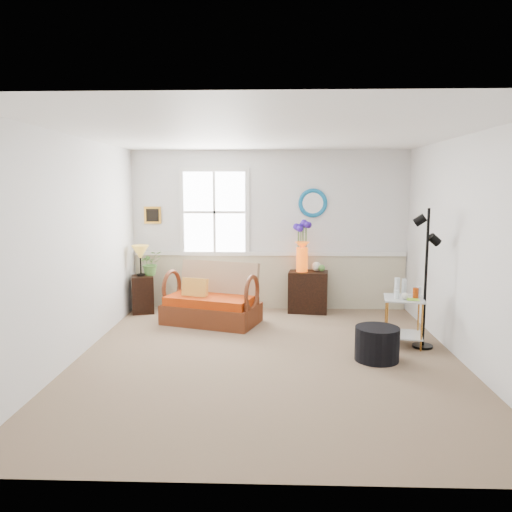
{
  "coord_description": "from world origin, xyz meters",
  "views": [
    {
      "loc": [
        0.06,
        -5.65,
        2.01
      ],
      "look_at": [
        -0.16,
        0.62,
        1.14
      ],
      "focal_mm": 35.0,
      "sensor_mm": 36.0,
      "label": 1
    }
  ],
  "objects_px": {
    "side_table": "(403,322)",
    "ottoman": "(377,344)",
    "loveseat": "(211,294)",
    "floor_lamp": "(426,279)",
    "lamp_stand": "(143,294)",
    "cabinet": "(308,292)"
  },
  "relations": [
    {
      "from": "loveseat",
      "to": "lamp_stand",
      "type": "height_order",
      "value": "loveseat"
    },
    {
      "from": "loveseat",
      "to": "lamp_stand",
      "type": "relative_size",
      "value": 2.26
    },
    {
      "from": "loveseat",
      "to": "side_table",
      "type": "height_order",
      "value": "loveseat"
    },
    {
      "from": "cabinet",
      "to": "ottoman",
      "type": "xyz_separation_m",
      "value": [
        0.65,
        -2.26,
        -0.13
      ]
    },
    {
      "from": "lamp_stand",
      "to": "ottoman",
      "type": "height_order",
      "value": "lamp_stand"
    },
    {
      "from": "loveseat",
      "to": "ottoman",
      "type": "relative_size",
      "value": 2.64
    },
    {
      "from": "lamp_stand",
      "to": "floor_lamp",
      "type": "height_order",
      "value": "floor_lamp"
    },
    {
      "from": "loveseat",
      "to": "ottoman",
      "type": "height_order",
      "value": "loveseat"
    },
    {
      "from": "loveseat",
      "to": "floor_lamp",
      "type": "distance_m",
      "value": 3.03
    },
    {
      "from": "side_table",
      "to": "loveseat",
      "type": "bearing_deg",
      "value": 159.47
    },
    {
      "from": "floor_lamp",
      "to": "side_table",
      "type": "bearing_deg",
      "value": 178.67
    },
    {
      "from": "cabinet",
      "to": "side_table",
      "type": "xyz_separation_m",
      "value": [
        1.09,
        -1.68,
        -0.02
      ]
    },
    {
      "from": "loveseat",
      "to": "ottoman",
      "type": "xyz_separation_m",
      "value": [
        2.13,
        -1.54,
        -0.25
      ]
    },
    {
      "from": "loveseat",
      "to": "floor_lamp",
      "type": "height_order",
      "value": "floor_lamp"
    },
    {
      "from": "floor_lamp",
      "to": "ottoman",
      "type": "bearing_deg",
      "value": -126.31
    },
    {
      "from": "side_table",
      "to": "ottoman",
      "type": "height_order",
      "value": "side_table"
    },
    {
      "from": "floor_lamp",
      "to": "cabinet",
      "type": "bearing_deg",
      "value": 144.69
    },
    {
      "from": "lamp_stand",
      "to": "ottoman",
      "type": "xyz_separation_m",
      "value": [
        3.3,
        -2.11,
        -0.1
      ]
    },
    {
      "from": "lamp_stand",
      "to": "side_table",
      "type": "relative_size",
      "value": 0.97
    },
    {
      "from": "floor_lamp",
      "to": "ottoman",
      "type": "relative_size",
      "value": 3.42
    },
    {
      "from": "loveseat",
      "to": "lamp_stand",
      "type": "distance_m",
      "value": 1.31
    },
    {
      "from": "loveseat",
      "to": "cabinet",
      "type": "height_order",
      "value": "loveseat"
    }
  ]
}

